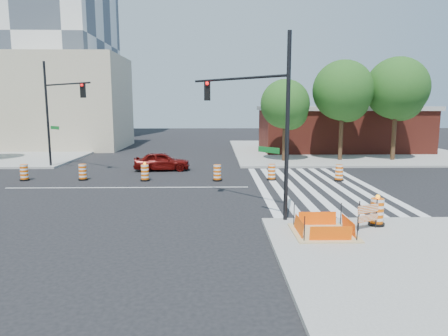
# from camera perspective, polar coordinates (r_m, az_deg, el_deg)

# --- Properties ---
(ground) EXTENTS (120.00, 120.00, 0.00)m
(ground) POSITION_cam_1_polar(r_m,az_deg,el_deg) (23.80, -13.64, -2.73)
(ground) COLOR black
(ground) RESTS_ON ground
(sidewalk_ne) EXTENTS (22.00, 22.00, 0.15)m
(sidewalk_ne) POSITION_cam_1_polar(r_m,az_deg,el_deg) (43.00, 16.22, 2.41)
(sidewalk_ne) COLOR gray
(sidewalk_ne) RESTS_ON ground
(crosswalk_east) EXTENTS (6.75, 13.50, 0.01)m
(crosswalk_east) POSITION_cam_1_polar(r_m,az_deg,el_deg) (23.96, 12.89, -2.61)
(crosswalk_east) COLOR silver
(crosswalk_east) RESTS_ON ground
(lane_centerline) EXTENTS (14.00, 0.12, 0.01)m
(lane_centerline) POSITION_cam_1_polar(r_m,az_deg,el_deg) (23.80, -13.64, -2.72)
(lane_centerline) COLOR silver
(lane_centerline) RESTS_ON ground
(excavation_pit) EXTENTS (2.20, 2.20, 0.90)m
(excavation_pit) POSITION_cam_1_polar(r_m,az_deg,el_deg) (14.99, 14.01, -8.78)
(excavation_pit) COLOR tan
(excavation_pit) RESTS_ON ground
(brick_storefront) EXTENTS (16.50, 8.50, 4.60)m
(brick_storefront) POSITION_cam_1_polar(r_m,az_deg,el_deg) (42.81, 16.35, 5.39)
(brick_storefront) COLOR maroon
(brick_storefront) RESTS_ON ground
(beige_midrise) EXTENTS (14.00, 10.00, 10.00)m
(beige_midrise) POSITION_cam_1_polar(r_m,az_deg,el_deg) (47.92, -22.43, 8.63)
(beige_midrise) COLOR #B7AB8C
(beige_midrise) RESTS_ON ground
(red_coupe) EXTENTS (4.14, 1.95, 1.37)m
(red_coupe) POSITION_cam_1_polar(r_m,az_deg,el_deg) (29.41, -8.85, 0.97)
(red_coupe) COLOR #520907
(red_coupe) RESTS_ON ground
(signal_pole_se) EXTENTS (3.87, 4.18, 7.36)m
(signal_pole_se) POSITION_cam_1_polar(r_m,az_deg,el_deg) (16.76, 4.85, 8.26)
(signal_pole_se) COLOR black
(signal_pole_se) RESTS_ON ground
(signal_pole_nw) EXTENTS (4.59, 3.90, 7.78)m
(signal_pole_nw) POSITION_cam_1_polar(r_m,az_deg,el_deg) (31.60, -22.64, 8.39)
(signal_pole_nw) COLOR black
(signal_pole_nw) RESTS_ON ground
(pit_drum) EXTENTS (0.61, 0.61, 1.21)m
(pit_drum) POSITION_cam_1_polar(r_m,az_deg,el_deg) (16.46, 21.01, -5.97)
(pit_drum) COLOR black
(pit_drum) RESTS_ON ground
(barricade) EXTENTS (0.89, 0.41, 1.12)m
(barricade) POSITION_cam_1_polar(r_m,az_deg,el_deg) (15.80, 19.86, -6.10)
(barricade) COLOR #E95904
(barricade) RESTS_ON ground
(tree_north_c) EXTENTS (4.02, 4.02, 6.83)m
(tree_north_c) POSITION_cam_1_polar(r_m,az_deg,el_deg) (33.42, 8.76, 8.63)
(tree_north_c) COLOR #382314
(tree_north_c) RESTS_ON ground
(tree_north_d) EXTENTS (4.95, 4.95, 8.41)m
(tree_north_d) POSITION_cam_1_polar(r_m,az_deg,el_deg) (34.95, 16.66, 10.12)
(tree_north_d) COLOR #382314
(tree_north_d) RESTS_ON ground
(tree_north_e) EXTENTS (5.10, 5.10, 8.67)m
(tree_north_e) POSITION_cam_1_polar(r_m,az_deg,el_deg) (36.55, 23.50, 9.96)
(tree_north_e) COLOR #382314
(tree_north_e) RESTS_ON ground
(median_drum_1) EXTENTS (0.60, 0.60, 1.02)m
(median_drum_1) POSITION_cam_1_polar(r_m,az_deg,el_deg) (28.19, -26.64, -0.65)
(median_drum_1) COLOR black
(median_drum_1) RESTS_ON ground
(median_drum_2) EXTENTS (0.60, 0.60, 1.02)m
(median_drum_2) POSITION_cam_1_polar(r_m,az_deg,el_deg) (26.89, -19.53, -0.63)
(median_drum_2) COLOR black
(median_drum_2) RESTS_ON ground
(median_drum_3) EXTENTS (0.60, 0.60, 1.18)m
(median_drum_3) POSITION_cam_1_polar(r_m,az_deg,el_deg) (25.60, -11.23, -0.72)
(median_drum_3) COLOR black
(median_drum_3) RESTS_ON ground
(median_drum_4) EXTENTS (0.60, 0.60, 1.02)m
(median_drum_4) POSITION_cam_1_polar(r_m,az_deg,el_deg) (25.09, -0.97, -0.77)
(median_drum_4) COLOR black
(median_drum_4) RESTS_ON ground
(median_drum_5) EXTENTS (0.60, 0.60, 1.02)m
(median_drum_5) POSITION_cam_1_polar(r_m,az_deg,el_deg) (25.51, 6.81, -0.67)
(median_drum_5) COLOR black
(median_drum_5) RESTS_ON ground
(median_drum_6) EXTENTS (0.60, 0.60, 1.02)m
(median_drum_6) POSITION_cam_1_polar(r_m,az_deg,el_deg) (26.10, 16.12, -0.74)
(median_drum_6) COLOR black
(median_drum_6) RESTS_ON ground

